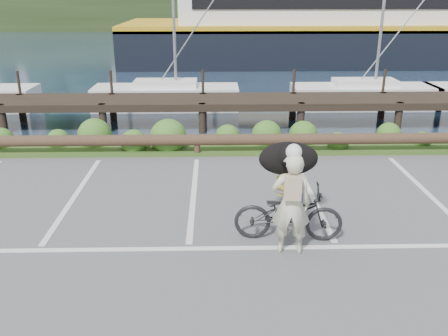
{
  "coord_description": "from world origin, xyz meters",
  "views": [
    {
      "loc": [
        0.45,
        -7.65,
        4.22
      ],
      "look_at": [
        0.64,
        0.68,
        1.1
      ],
      "focal_mm": 38.0,
      "sensor_mm": 36.0,
      "label": 1
    }
  ],
  "objects": [
    {
      "name": "vegetation_strip",
      "position": [
        0.0,
        5.3,
        0.05
      ],
      "size": [
        34.0,
        1.6,
        0.1
      ],
      "primitive_type": "cube",
      "color": "#3D5B21",
      "rests_on": "ground"
    },
    {
      "name": "ground",
      "position": [
        0.0,
        0.0,
        0.0
      ],
      "size": [
        72.0,
        72.0,
        0.0
      ],
      "primitive_type": "plane",
      "color": "#4F5052"
    },
    {
      "name": "harbor_backdrop",
      "position": [
        0.4,
        78.42,
        -0.0
      ],
      "size": [
        170.0,
        160.0,
        30.0
      ],
      "color": "#18273B",
      "rests_on": "ground"
    },
    {
      "name": "dog",
      "position": [
        1.83,
        0.54,
        1.33
      ],
      "size": [
        0.63,
        1.14,
        0.63
      ],
      "primitive_type": "ellipsoid",
      "rotation": [
        0.0,
        0.0,
        1.48
      ],
      "color": "black",
      "rests_on": "bicycle"
    },
    {
      "name": "log_rail",
      "position": [
        0.0,
        4.6,
        0.0
      ],
      "size": [
        32.0,
        0.3,
        0.6
      ],
      "primitive_type": null,
      "color": "#443021",
      "rests_on": "ground"
    },
    {
      "name": "bicycle",
      "position": [
        1.77,
        -0.08,
        0.51
      ],
      "size": [
        1.98,
        0.84,
        1.01
      ],
      "primitive_type": "imported",
      "rotation": [
        0.0,
        0.0,
        1.48
      ],
      "color": "black",
      "rests_on": "ground"
    },
    {
      "name": "cyclist",
      "position": [
        1.73,
        -0.52,
        0.9
      ],
      "size": [
        0.69,
        0.49,
        1.8
      ],
      "primitive_type": "imported",
      "rotation": [
        0.0,
        0.0,
        3.05
      ],
      "color": "beige",
      "rests_on": "ground"
    }
  ]
}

